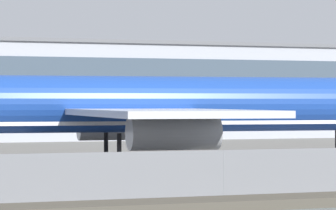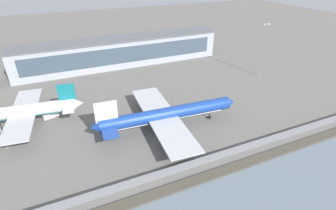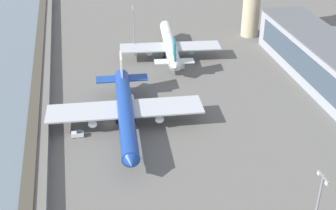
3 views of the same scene
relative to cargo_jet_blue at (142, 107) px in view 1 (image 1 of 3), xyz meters
The scene contains 6 objects.
ground_plane 6.74m from the cargo_jet_blue, 116.54° to the right, with size 500.00×500.00×0.00m, color #66635E.
shoreline_seawall 25.15m from the cargo_jet_blue, 94.79° to the right, with size 320.00×3.00×0.50m.
perimeter_fence 20.55m from the cargo_jet_blue, 95.85° to the right, with size 280.00×0.10×2.66m.
cargo_jet_blue is the anchor object (origin of this frame).
baggage_tug 13.74m from the cargo_jet_blue, 79.36° to the right, with size 1.89×3.33×1.80m.
terminal_building 64.13m from the cargo_jet_blue, 87.51° to the left, with size 102.76×15.77×13.62m.
Camera 1 is at (-21.16, -65.03, 5.30)m, focal length 105.00 mm.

